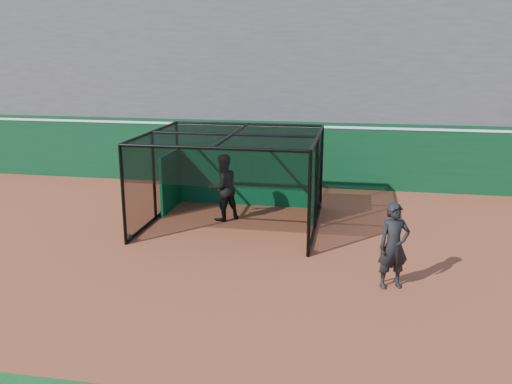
# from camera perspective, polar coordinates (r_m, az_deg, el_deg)

# --- Properties ---
(ground) EXTENTS (120.00, 120.00, 0.00)m
(ground) POSITION_cam_1_polar(r_m,az_deg,el_deg) (13.46, -5.25, -7.75)
(ground) COLOR brown
(ground) RESTS_ON ground
(outfield_wall) EXTENTS (50.00, 0.50, 2.50)m
(outfield_wall) POSITION_cam_1_polar(r_m,az_deg,el_deg) (21.09, 0.89, 4.25)
(outfield_wall) COLOR #09351A
(outfield_wall) RESTS_ON ground
(grandstand) EXTENTS (50.00, 7.85, 8.95)m
(grandstand) POSITION_cam_1_polar(r_m,az_deg,el_deg) (24.48, 2.44, 13.20)
(grandstand) COLOR #4C4C4F
(grandstand) RESTS_ON ground
(batting_cage) EXTENTS (5.05, 4.65, 2.74)m
(batting_cage) POSITION_cam_1_polar(r_m,az_deg,el_deg) (16.16, -2.44, 1.26)
(batting_cage) COLOR black
(batting_cage) RESTS_ON ground
(batter) EXTENTS (1.27, 1.26, 2.07)m
(batter) POSITION_cam_1_polar(r_m,az_deg,el_deg) (16.68, -3.51, 0.49)
(batter) COLOR black
(batter) RESTS_ON ground
(on_deck_player) EXTENTS (0.83, 0.68, 1.94)m
(on_deck_player) POSITION_cam_1_polar(r_m,az_deg,el_deg) (12.30, 14.29, -5.54)
(on_deck_player) COLOR black
(on_deck_player) RESTS_ON ground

